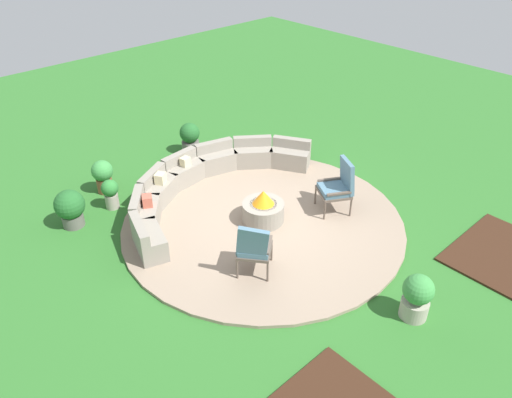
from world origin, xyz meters
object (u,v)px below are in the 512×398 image
(potted_plant_0, at_px, (190,137))
(potted_plant_2, at_px, (103,175))
(potted_plant_3, at_px, (417,296))
(lounge_chair_front_left, at_px, (254,247))
(curved_stone_bench, at_px, (203,180))
(lounge_chair_front_right, at_px, (339,185))
(potted_plant_1, at_px, (111,193))
(potted_plant_4, at_px, (70,207))
(fire_pit, at_px, (263,209))

(potted_plant_0, relative_size, potted_plant_2, 1.05)
(potted_plant_3, bearing_deg, lounge_chair_front_left, 116.32)
(curved_stone_bench, relative_size, lounge_chair_front_left, 4.50)
(lounge_chair_front_right, relative_size, potted_plant_1, 1.73)
(curved_stone_bench, height_order, potted_plant_0, potted_plant_0)
(potted_plant_2, bearing_deg, potted_plant_4, -146.68)
(potted_plant_1, distance_m, potted_plant_3, 6.04)
(fire_pit, xyz_separation_m, curved_stone_bench, (-0.19, 1.62, 0.01))
(curved_stone_bench, bearing_deg, lounge_chair_front_left, -110.13)
(potted_plant_4, bearing_deg, lounge_chair_front_left, -65.26)
(potted_plant_0, relative_size, potted_plant_3, 0.99)
(lounge_chair_front_left, height_order, potted_plant_0, lounge_chair_front_left)
(potted_plant_1, bearing_deg, potted_plant_2, 73.42)
(lounge_chair_front_right, height_order, potted_plant_2, lounge_chair_front_right)
(potted_plant_2, relative_size, potted_plant_4, 0.96)
(potted_plant_1, distance_m, potted_plant_2, 0.67)
(curved_stone_bench, relative_size, potted_plant_4, 6.27)
(curved_stone_bench, distance_m, potted_plant_2, 2.09)
(lounge_chair_front_left, distance_m, lounge_chair_front_right, 2.49)
(fire_pit, bearing_deg, potted_plant_1, 127.04)
(curved_stone_bench, relative_size, potted_plant_3, 6.19)
(fire_pit, height_order, potted_plant_3, potted_plant_3)
(potted_plant_0, height_order, potted_plant_2, potted_plant_0)
(potted_plant_1, bearing_deg, potted_plant_0, 18.11)
(potted_plant_2, bearing_deg, fire_pit, -61.79)
(curved_stone_bench, xyz_separation_m, lounge_chair_front_right, (1.52, -2.33, 0.29))
(potted_plant_3, distance_m, potted_plant_4, 6.31)
(fire_pit, bearing_deg, curved_stone_bench, 96.79)
(curved_stone_bench, xyz_separation_m, potted_plant_3, (0.19, -4.91, 0.09))
(potted_plant_4, bearing_deg, lounge_chair_front_right, -37.72)
(potted_plant_0, bearing_deg, potted_plant_1, -161.89)
(lounge_chair_front_left, distance_m, potted_plant_2, 4.11)
(fire_pit, distance_m, potted_plant_0, 3.38)
(lounge_chair_front_left, relative_size, potted_plant_4, 1.39)
(lounge_chair_front_right, bearing_deg, potted_plant_0, 38.93)
(curved_stone_bench, bearing_deg, potted_plant_4, 162.52)
(potted_plant_2, height_order, potted_plant_4, potted_plant_4)
(potted_plant_1, height_order, potted_plant_2, potted_plant_2)
(lounge_chair_front_left, xyz_separation_m, lounge_chair_front_right, (2.48, 0.27, 0.01))
(fire_pit, relative_size, potted_plant_4, 1.06)
(potted_plant_3, bearing_deg, potted_plant_4, 115.39)
(potted_plant_4, bearing_deg, potted_plant_2, 33.32)
(lounge_chair_front_left, distance_m, potted_plant_3, 2.59)
(lounge_chair_front_right, height_order, potted_plant_3, lounge_chair_front_right)
(potted_plant_0, xyz_separation_m, potted_plant_4, (-3.44, -0.89, 0.00))
(potted_plant_2, bearing_deg, potted_plant_1, -106.58)
(lounge_chair_front_left, relative_size, lounge_chair_front_right, 0.97)
(fire_pit, bearing_deg, potted_plant_4, 138.35)
(fire_pit, relative_size, potted_plant_3, 1.05)
(lounge_chair_front_right, xyz_separation_m, potted_plant_0, (-0.60, 4.01, -0.21))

